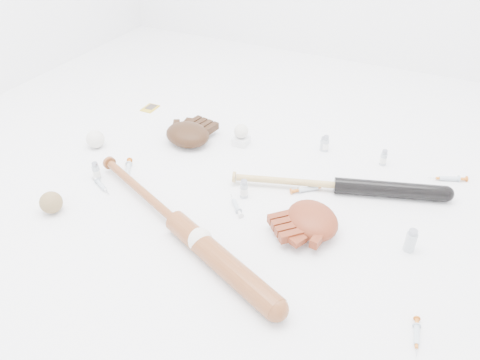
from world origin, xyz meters
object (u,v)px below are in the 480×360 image
at_px(bat_dark, 337,185).
at_px(bat_wood, 177,222).
at_px(glove_dark, 188,134).
at_px(pedestal, 241,141).

xyz_separation_m(bat_dark, bat_wood, (-0.42, -0.44, 0.01)).
height_order(bat_wood, glove_dark, glove_dark).
relative_size(bat_dark, pedestal, 13.08).
xyz_separation_m(bat_wood, pedestal, (-0.05, 0.60, -0.02)).
bearing_deg(bat_dark, pedestal, 144.03).
bearing_deg(pedestal, glove_dark, -157.46).
distance_m(bat_dark, glove_dark, 0.69).
bearing_deg(pedestal, bat_dark, -18.01).
height_order(glove_dark, pedestal, glove_dark).
xyz_separation_m(glove_dark, pedestal, (0.22, 0.09, -0.03)).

